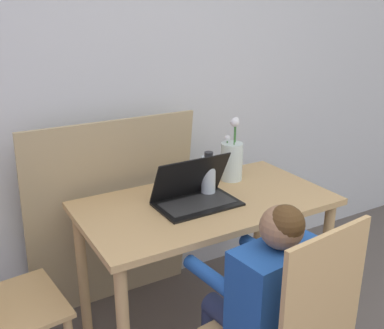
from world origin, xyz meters
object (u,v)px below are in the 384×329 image
(person_seated, at_px, (265,292))
(laptop, at_px, (195,193))
(flower_vase, at_px, (232,159))
(water_bottle, at_px, (208,175))

(person_seated, distance_m, laptop, 0.58)
(person_seated, height_order, flower_vase, flower_vase)
(flower_vase, bearing_deg, laptop, -152.71)
(person_seated, bearing_deg, laptop, -98.75)
(flower_vase, bearing_deg, water_bottle, -152.53)
(flower_vase, height_order, water_bottle, flower_vase)
(person_seated, bearing_deg, water_bottle, -108.47)
(person_seated, relative_size, laptop, 2.57)
(flower_vase, distance_m, water_bottle, 0.24)
(laptop, height_order, water_bottle, laptop)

